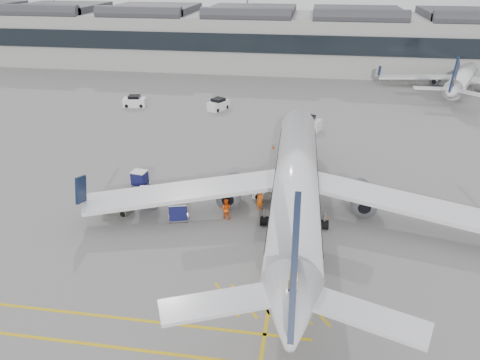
# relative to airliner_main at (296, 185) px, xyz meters

# --- Properties ---
(ground) EXTENTS (220.00, 220.00, 0.00)m
(ground) POSITION_rel_airliner_main_xyz_m (-11.05, -5.42, -3.26)
(ground) COLOR gray
(ground) RESTS_ON ground
(terminal) EXTENTS (200.00, 20.45, 12.40)m
(terminal) POSITION_rel_airliner_main_xyz_m (-11.05, 66.50, 2.88)
(terminal) COLOR #9E9E99
(terminal) RESTS_ON ground
(apron_markings) EXTENTS (0.25, 60.00, 0.01)m
(apron_markings) POSITION_rel_airliner_main_xyz_m (-1.05, 4.58, -3.25)
(apron_markings) COLOR gold
(apron_markings) RESTS_ON ground
(airliner_main) EXTENTS (38.17, 41.73, 11.09)m
(airliner_main) POSITION_rel_airliner_main_xyz_m (0.00, 0.00, 0.00)
(airliner_main) COLOR white
(airliner_main) RESTS_ON ground
(airliner_far) EXTENTS (27.30, 30.19, 8.49)m
(airliner_far) POSITION_rel_airliner_main_xyz_m (27.22, 50.25, -0.76)
(airliner_far) COLOR white
(airliner_far) RESTS_ON ground
(belt_loader) EXTENTS (4.85, 1.75, 1.98)m
(belt_loader) POSITION_rel_airliner_main_xyz_m (-2.47, 3.70, -2.68)
(belt_loader) COLOR beige
(belt_loader) RESTS_ON ground
(baggage_cart_a) EXTENTS (2.24, 2.09, 1.89)m
(baggage_cart_a) POSITION_rel_airliner_main_xyz_m (-3.74, 4.09, -2.25)
(baggage_cart_a) COLOR gray
(baggage_cart_a) RESTS_ON ground
(baggage_cart_b) EXTENTS (1.94, 1.67, 1.86)m
(baggage_cart_b) POSITION_rel_airliner_main_xyz_m (-13.93, -0.19, -2.26)
(baggage_cart_b) COLOR gray
(baggage_cart_b) RESTS_ON ground
(baggage_cart_c) EXTENTS (1.77, 1.54, 1.67)m
(baggage_cart_c) POSITION_rel_airliner_main_xyz_m (-16.29, 3.94, -2.36)
(baggage_cart_c) COLOR gray
(baggage_cart_c) RESTS_ON ground
(baggage_cart_d) EXTENTS (2.06, 1.84, 1.84)m
(baggage_cart_d) POSITION_rel_airliner_main_xyz_m (-10.41, -2.25, -2.28)
(baggage_cart_d) COLOR gray
(baggage_cart_d) RESTS_ON ground
(ramp_agent_a) EXTENTS (0.86, 0.75, 1.97)m
(ramp_agent_a) POSITION_rel_airliner_main_xyz_m (-3.28, 0.74, -2.27)
(ramp_agent_a) COLOR #F9600D
(ramp_agent_a) RESTS_ON ground
(ramp_agent_b) EXTENTS (1.01, 0.81, 1.97)m
(ramp_agent_b) POSITION_rel_airliner_main_xyz_m (-6.17, -1.33, -2.27)
(ramp_agent_b) COLOR #FF530D
(ramp_agent_b) RESTS_ON ground
(pushback_tug) EXTENTS (2.75, 1.98, 1.40)m
(pushback_tug) POSITION_rel_airliner_main_xyz_m (-16.35, -1.69, -2.63)
(pushback_tug) COLOR #4C4E42
(pushback_tug) RESTS_ON ground
(safety_cone_nose) EXTENTS (0.36, 0.36, 0.50)m
(safety_cone_nose) POSITION_rel_airliner_main_xyz_m (-3.53, 16.79, -3.01)
(safety_cone_nose) COLOR #F24C0A
(safety_cone_nose) RESTS_ON ground
(safety_cone_engine) EXTENTS (0.32, 0.32, 0.44)m
(safety_cone_engine) POSITION_rel_airliner_main_xyz_m (2.86, 0.02, -3.04)
(safety_cone_engine) COLOR #F24C0A
(safety_cone_engine) RESTS_ON ground
(service_van_left) EXTENTS (3.72, 2.23, 1.80)m
(service_van_left) POSITION_rel_airliner_main_xyz_m (-27.32, 31.90, -2.45)
(service_van_left) COLOR silver
(service_van_left) RESTS_ON ground
(service_van_mid) EXTENTS (3.25, 3.98, 1.83)m
(service_van_mid) POSITION_rel_airliner_main_xyz_m (-13.65, 32.24, -2.44)
(service_van_mid) COLOR silver
(service_van_mid) RESTS_ON ground
(service_van_right) EXTENTS (4.26, 3.14, 1.97)m
(service_van_right) POSITION_rel_airliner_main_xyz_m (0.40, 24.94, -2.38)
(service_van_right) COLOR silver
(service_van_right) RESTS_ON ground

